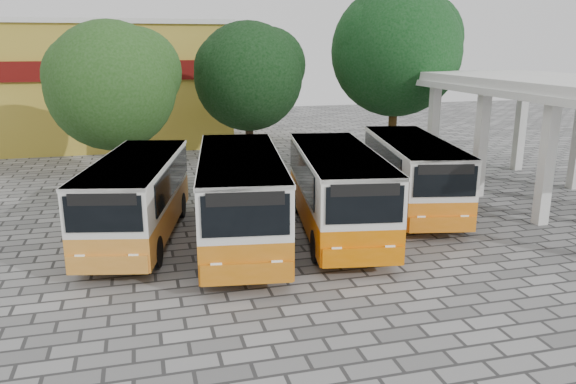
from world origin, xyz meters
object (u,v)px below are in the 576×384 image
object	(u,v)px
bus_far_left	(137,194)
bus_centre_right	(338,187)
bus_centre_left	(240,193)
bus_far_right	(412,170)

from	to	relation	value
bus_far_left	bus_centre_right	distance (m)	7.17
bus_centre_left	bus_far_left	bearing A→B (deg)	166.31
bus_far_left	bus_far_right	distance (m)	11.15
bus_centre_right	bus_far_left	bearing A→B (deg)	-179.86
bus_far_left	bus_far_right	xyz separation A→B (m)	(11.11, 0.92, 0.03)
bus_centre_left	bus_far_right	world-z (taller)	bus_centre_left
bus_far_left	bus_centre_left	world-z (taller)	bus_centre_left
bus_centre_right	bus_far_right	world-z (taller)	bus_centre_right
bus_centre_left	bus_far_right	distance (m)	8.00
bus_far_left	bus_far_right	world-z (taller)	bus_far_right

